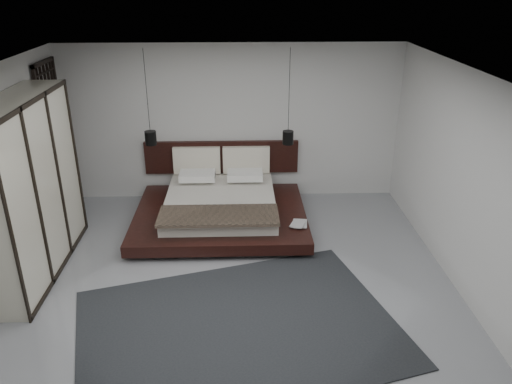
{
  "coord_description": "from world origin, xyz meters",
  "views": [
    {
      "loc": [
        0.14,
        -5.66,
        3.85
      ],
      "look_at": [
        0.37,
        1.2,
        0.84
      ],
      "focal_mm": 35.0,
      "sensor_mm": 36.0,
      "label": 1
    }
  ],
  "objects_px": {
    "lattice_screen": "(55,140)",
    "bed": "(221,206)",
    "pendant_left": "(151,138)",
    "rug": "(238,327)",
    "pendant_right": "(288,137)",
    "wardrobe": "(27,190)"
  },
  "relations": [
    {
      "from": "lattice_screen",
      "to": "bed",
      "type": "distance_m",
      "value": 2.98
    },
    {
      "from": "pendant_left",
      "to": "rug",
      "type": "distance_m",
      "value": 3.79
    },
    {
      "from": "rug",
      "to": "lattice_screen",
      "type": "bearing_deg",
      "value": 132.33
    },
    {
      "from": "lattice_screen",
      "to": "pendant_right",
      "type": "height_order",
      "value": "pendant_right"
    },
    {
      "from": "lattice_screen",
      "to": "wardrobe",
      "type": "bearing_deg",
      "value": -82.57
    },
    {
      "from": "rug",
      "to": "pendant_left",
      "type": "bearing_deg",
      "value": 113.89
    },
    {
      "from": "bed",
      "to": "pendant_left",
      "type": "xyz_separation_m",
      "value": [
        -1.15,
        0.44,
        1.06
      ]
    },
    {
      "from": "pendant_right",
      "to": "rug",
      "type": "height_order",
      "value": "pendant_right"
    },
    {
      "from": "bed",
      "to": "pendant_right",
      "type": "bearing_deg",
      "value": 21.05
    },
    {
      "from": "wardrobe",
      "to": "rug",
      "type": "distance_m",
      "value": 3.36
    },
    {
      "from": "pendant_right",
      "to": "rug",
      "type": "bearing_deg",
      "value": -104.83
    },
    {
      "from": "pendant_right",
      "to": "wardrobe",
      "type": "relative_size",
      "value": 0.64
    },
    {
      "from": "lattice_screen",
      "to": "pendant_right",
      "type": "xyz_separation_m",
      "value": [
        3.9,
        -0.1,
        0.03
      ]
    },
    {
      "from": "wardrobe",
      "to": "bed",
      "type": "bearing_deg",
      "value": 28.97
    },
    {
      "from": "pendant_left",
      "to": "lattice_screen",
      "type": "bearing_deg",
      "value": 176.38
    },
    {
      "from": "wardrobe",
      "to": "pendant_left",
      "type": "bearing_deg",
      "value": 53.4
    },
    {
      "from": "bed",
      "to": "pendant_left",
      "type": "height_order",
      "value": "pendant_left"
    },
    {
      "from": "pendant_right",
      "to": "wardrobe",
      "type": "height_order",
      "value": "pendant_right"
    },
    {
      "from": "lattice_screen",
      "to": "pendant_left",
      "type": "xyz_separation_m",
      "value": [
        1.61,
        -0.1,
        0.05
      ]
    },
    {
      "from": "pendant_right",
      "to": "wardrobe",
      "type": "distance_m",
      "value": 4.08
    },
    {
      "from": "bed",
      "to": "wardrobe",
      "type": "height_order",
      "value": "wardrobe"
    },
    {
      "from": "pendant_right",
      "to": "bed",
      "type": "bearing_deg",
      "value": -158.95
    }
  ]
}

